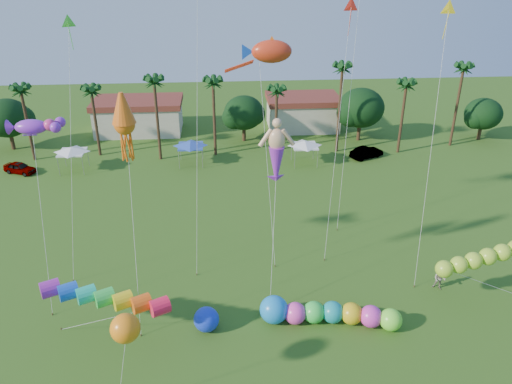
{
  "coord_description": "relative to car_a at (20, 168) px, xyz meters",
  "views": [
    {
      "loc": [
        -2.36,
        -20.92,
        24.12
      ],
      "look_at": [
        0.0,
        10.0,
        9.0
      ],
      "focal_mm": 35.0,
      "sensor_mm": 36.0,
      "label": 1
    }
  ],
  "objects": [
    {
      "name": "spectator_b",
      "position": [
        40.72,
        -25.81,
        0.25
      ],
      "size": [
        1.14,
        1.08,
        1.85
      ],
      "primitive_type": "imported",
      "rotation": [
        0.0,
        0.0,
        -0.59
      ],
      "color": "gray",
      "rests_on": "ground"
    },
    {
      "name": "green_worm",
      "position": [
        39.95,
        -27.63,
        2.48
      ],
      "size": [
        10.23,
        2.8,
        3.92
      ],
      "color": "#A2D62F",
      "rests_on": "ground"
    },
    {
      "name": "caterpillar_inflatable",
      "position": [
        30.95,
        -29.09,
        0.19
      ],
      "size": [
        10.04,
        3.42,
        2.05
      ],
      "rotation": [
        0.0,
        0.0,
        -0.16
      ],
      "color": "#FF43BD",
      "rests_on": "ground"
    },
    {
      "name": "delta_kite_red",
      "position": [
        34.19,
        -17.25,
        19.31
      ],
      "size": [
        2.37,
        4.31,
        20.93
      ],
      "color": "red",
      "rests_on": "ground"
    },
    {
      "name": "delta_kite_green",
      "position": [
        13.5,
        -18.92,
        18.39
      ],
      "size": [
        2.39,
        4.2,
        20.04
      ],
      "color": "#4AE836",
      "rests_on": "ground"
    },
    {
      "name": "car_b",
      "position": [
        42.61,
        1.61,
        0.06
      ],
      "size": [
        4.68,
        3.33,
        1.46
      ],
      "primitive_type": "imported",
      "rotation": [
        0.0,
        0.0,
        2.02
      ],
      "color": "#4C4C54",
      "rests_on": "ground"
    },
    {
      "name": "lobster_kite",
      "position": [
        11.01,
        -22.79,
        12.44
      ],
      "size": [
        4.21,
        5.48,
        13.87
      ],
      "color": "purple",
      "rests_on": "ground"
    },
    {
      "name": "tent_row",
      "position": [
        20.32,
        0.58,
        2.08
      ],
      "size": [
        31.0,
        4.0,
        0.6
      ],
      "color": "white",
      "rests_on": "ground"
    },
    {
      "name": "buildings_row",
      "position": [
        23.23,
        14.24,
        1.33
      ],
      "size": [
        35.0,
        7.0,
        4.0
      ],
      "color": "beige",
      "rests_on": "ground"
    },
    {
      "name": "squid_kite",
      "position": [
        18.04,
        -26.37,
        13.62
      ],
      "size": [
        1.77,
        4.02,
        16.41
      ],
      "color": "orange",
      "rests_on": "ground"
    },
    {
      "name": "fish_kite",
      "position": [
        28.26,
        -16.72,
        16.2
      ],
      "size": [
        4.84,
        6.0,
        17.88
      ],
      "color": "red",
      "rests_on": "ground"
    },
    {
      "name": "orange_ball_kite",
      "position": [
        18.58,
        -35.5,
        5.25
      ],
      "size": [
        2.16,
        2.08,
        6.74
      ],
      "color": "orange",
      "rests_on": "ground"
    },
    {
      "name": "merman_kite",
      "position": [
        27.94,
        -23.77,
        10.24
      ],
      "size": [
        2.14,
        4.68,
        13.22
      ],
      "color": "#E4AF82",
      "rests_on": "ground"
    },
    {
      "name": "rainbow_tube",
      "position": [
        17.53,
        -30.29,
        2.44
      ],
      "size": [
        9.47,
        3.67,
        3.7
      ],
      "color": "#F71B44",
      "rests_on": "ground"
    },
    {
      "name": "car_a",
      "position": [
        0.0,
        0.0,
        0.0
      ],
      "size": [
        4.24,
        3.04,
        1.34
      ],
      "primitive_type": "imported",
      "rotation": [
        0.0,
        0.0,
        1.16
      ],
      "color": "#4C4C54",
      "rests_on": "ground"
    },
    {
      "name": "tree_line",
      "position": [
        29.89,
        8.24,
        3.61
      ],
      "size": [
        69.46,
        8.91,
        11.0
      ],
      "color": "#3A2819",
      "rests_on": "ground"
    },
    {
      "name": "delta_kite_yellow",
      "position": [
        40.01,
        -21.36,
        19.4
      ],
      "size": [
        1.76,
        4.39,
        21.04
      ],
      "color": "yellow",
      "rests_on": "ground"
    },
    {
      "name": "blue_ball",
      "position": [
        22.58,
        -29.14,
        0.22
      ],
      "size": [
        1.78,
        1.78,
        1.78
      ],
      "primitive_type": "sphere",
      "color": "blue",
      "rests_on": "ground"
    }
  ]
}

